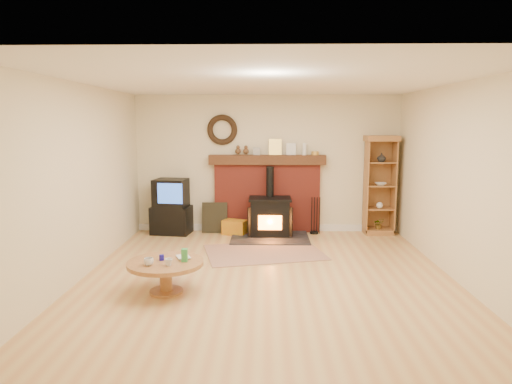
{
  "coord_description": "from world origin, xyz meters",
  "views": [
    {
      "loc": [
        -0.03,
        -5.95,
        2.07
      ],
      "look_at": [
        -0.18,
        1.0,
        1.02
      ],
      "focal_mm": 32.0,
      "sensor_mm": 36.0,
      "label": 1
    }
  ],
  "objects_px": {
    "curio_cabinet": "(379,185)",
    "coffee_table": "(166,267)",
    "wood_stove": "(270,218)",
    "tv_unit": "(171,208)"
  },
  "relations": [
    {
      "from": "curio_cabinet",
      "to": "coffee_table",
      "type": "xyz_separation_m",
      "value": [
        -3.35,
        -3.14,
        -0.6
      ]
    },
    {
      "from": "tv_unit",
      "to": "coffee_table",
      "type": "relative_size",
      "value": 1.11
    },
    {
      "from": "wood_stove",
      "to": "curio_cabinet",
      "type": "relative_size",
      "value": 0.76
    },
    {
      "from": "curio_cabinet",
      "to": "wood_stove",
      "type": "bearing_deg",
      "value": -172.21
    },
    {
      "from": "wood_stove",
      "to": "tv_unit",
      "type": "xyz_separation_m",
      "value": [
        -1.86,
        0.2,
        0.15
      ]
    },
    {
      "from": "wood_stove",
      "to": "tv_unit",
      "type": "relative_size",
      "value": 1.35
    },
    {
      "from": "coffee_table",
      "to": "tv_unit",
      "type": "bearing_deg",
      "value": 100.32
    },
    {
      "from": "tv_unit",
      "to": "coffee_table",
      "type": "bearing_deg",
      "value": -79.68
    },
    {
      "from": "wood_stove",
      "to": "coffee_table",
      "type": "bearing_deg",
      "value": -114.5
    },
    {
      "from": "curio_cabinet",
      "to": "coffee_table",
      "type": "relative_size",
      "value": 1.97
    }
  ]
}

